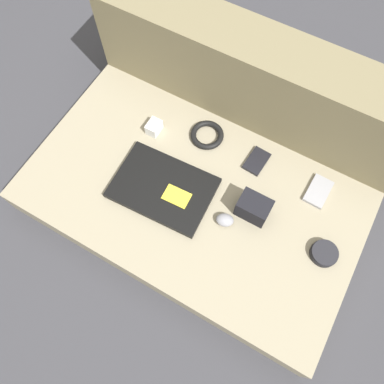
{
  "coord_description": "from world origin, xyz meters",
  "views": [
    {
      "loc": [
        0.25,
        -0.44,
        1.33
      ],
      "look_at": [
        0.0,
        0.0,
        0.15
      ],
      "focal_mm": 35.0,
      "sensor_mm": 36.0,
      "label": 1
    }
  ],
  "objects_px": {
    "laptop": "(163,188)",
    "phone_black": "(257,161)",
    "computer_mouse": "(225,220)",
    "speaker_puck": "(324,253)",
    "camera_pouch": "(254,208)",
    "charger_brick": "(154,127)",
    "phone_silver": "(318,191)"
  },
  "relations": [
    {
      "from": "computer_mouse",
      "to": "phone_black",
      "type": "relative_size",
      "value": 0.67
    },
    {
      "from": "computer_mouse",
      "to": "camera_pouch",
      "type": "height_order",
      "value": "camera_pouch"
    },
    {
      "from": "speaker_puck",
      "to": "camera_pouch",
      "type": "distance_m",
      "value": 0.27
    },
    {
      "from": "laptop",
      "to": "speaker_puck",
      "type": "bearing_deg",
      "value": 2.65
    },
    {
      "from": "phone_silver",
      "to": "charger_brick",
      "type": "relative_size",
      "value": 2.0
    },
    {
      "from": "phone_black",
      "to": "laptop",
      "type": "bearing_deg",
      "value": -128.57
    },
    {
      "from": "laptop",
      "to": "speaker_puck",
      "type": "relative_size",
      "value": 3.94
    },
    {
      "from": "camera_pouch",
      "to": "computer_mouse",
      "type": "bearing_deg",
      "value": -130.48
    },
    {
      "from": "computer_mouse",
      "to": "phone_silver",
      "type": "relative_size",
      "value": 0.61
    },
    {
      "from": "speaker_puck",
      "to": "charger_brick",
      "type": "distance_m",
      "value": 0.74
    },
    {
      "from": "laptop",
      "to": "charger_brick",
      "type": "xyz_separation_m",
      "value": [
        -0.15,
        0.19,
        0.01
      ]
    },
    {
      "from": "speaker_puck",
      "to": "camera_pouch",
      "type": "height_order",
      "value": "camera_pouch"
    },
    {
      "from": "phone_black",
      "to": "speaker_puck",
      "type": "bearing_deg",
      "value": -26.79
    },
    {
      "from": "phone_silver",
      "to": "camera_pouch",
      "type": "height_order",
      "value": "camera_pouch"
    },
    {
      "from": "computer_mouse",
      "to": "phone_black",
      "type": "height_order",
      "value": "computer_mouse"
    },
    {
      "from": "charger_brick",
      "to": "laptop",
      "type": "bearing_deg",
      "value": -50.86
    },
    {
      "from": "computer_mouse",
      "to": "phone_silver",
      "type": "distance_m",
      "value": 0.35
    },
    {
      "from": "laptop",
      "to": "phone_black",
      "type": "height_order",
      "value": "laptop"
    },
    {
      "from": "speaker_puck",
      "to": "laptop",
      "type": "bearing_deg",
      "value": -174.22
    },
    {
      "from": "phone_silver",
      "to": "phone_black",
      "type": "bearing_deg",
      "value": -178.51
    },
    {
      "from": "camera_pouch",
      "to": "phone_silver",
      "type": "bearing_deg",
      "value": 47.06
    },
    {
      "from": "laptop",
      "to": "computer_mouse",
      "type": "xyz_separation_m",
      "value": [
        0.24,
        -0.0,
        0.01
      ]
    },
    {
      "from": "phone_silver",
      "to": "laptop",
      "type": "bearing_deg",
      "value": -149.72
    },
    {
      "from": "computer_mouse",
      "to": "laptop",
      "type": "bearing_deg",
      "value": 160.0
    },
    {
      "from": "speaker_puck",
      "to": "phone_silver",
      "type": "distance_m",
      "value": 0.22
    },
    {
      "from": "speaker_puck",
      "to": "camera_pouch",
      "type": "bearing_deg",
      "value": 176.2
    },
    {
      "from": "phone_black",
      "to": "phone_silver",
      "type": "bearing_deg",
      "value": 3.53
    },
    {
      "from": "speaker_puck",
      "to": "phone_silver",
      "type": "relative_size",
      "value": 0.77
    },
    {
      "from": "speaker_puck",
      "to": "camera_pouch",
      "type": "xyz_separation_m",
      "value": [
        -0.27,
        0.02,
        0.03
      ]
    },
    {
      "from": "charger_brick",
      "to": "phone_black",
      "type": "bearing_deg",
      "value": 9.96
    },
    {
      "from": "phone_black",
      "to": "charger_brick",
      "type": "bearing_deg",
      "value": -166.08
    },
    {
      "from": "phone_silver",
      "to": "phone_black",
      "type": "distance_m",
      "value": 0.24
    }
  ]
}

